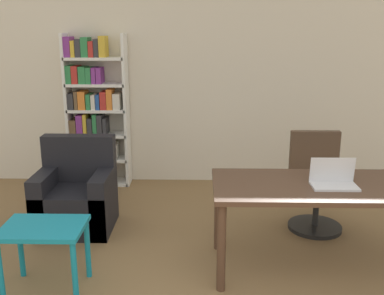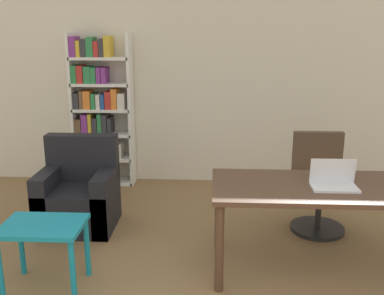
% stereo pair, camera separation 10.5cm
% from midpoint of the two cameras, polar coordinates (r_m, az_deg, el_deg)
% --- Properties ---
extents(wall_back, '(8.00, 0.06, 2.70)m').
position_cam_midpoint_polar(wall_back, '(5.83, 3.54, 8.57)').
color(wall_back, beige).
rests_on(wall_back, ground_plane).
extents(desk, '(1.90, 0.81, 0.77)m').
position_cam_midpoint_polar(desk, '(3.85, 16.17, -5.79)').
color(desk, '#4C3323').
rests_on(desk, ground_plane).
extents(laptop, '(0.36, 0.21, 0.22)m').
position_cam_midpoint_polar(laptop, '(3.77, 16.78, -3.99)').
color(laptop, silver).
rests_on(laptop, desk).
extents(office_chair, '(0.54, 0.54, 0.98)m').
position_cam_midpoint_polar(office_chair, '(4.75, 14.82, -4.74)').
color(office_chair, black).
rests_on(office_chair, ground_plane).
extents(side_table_blue, '(0.62, 0.46, 0.54)m').
position_cam_midpoint_polar(side_table_blue, '(3.70, -19.07, -10.69)').
color(side_table_blue, teal).
rests_on(side_table_blue, ground_plane).
extents(armchair, '(0.75, 0.66, 0.93)m').
position_cam_midpoint_polar(armchair, '(4.77, -15.09, -6.27)').
color(armchair, black).
rests_on(armchair, ground_plane).
extents(bookshelf, '(0.77, 0.28, 1.94)m').
position_cam_midpoint_polar(bookshelf, '(5.88, -12.91, 4.17)').
color(bookshelf, white).
rests_on(bookshelf, ground_plane).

